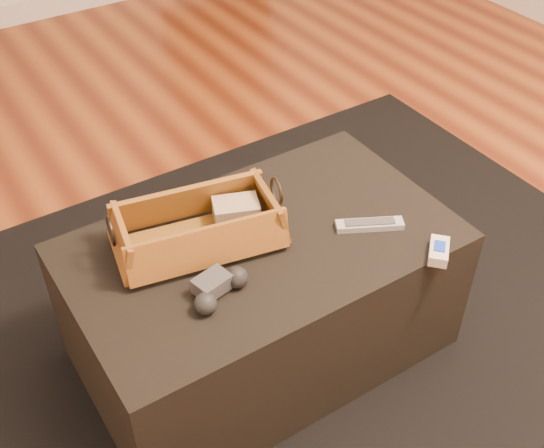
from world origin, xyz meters
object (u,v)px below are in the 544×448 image
tv_remote (193,242)px  cream_gadget (439,251)px  ottoman (262,297)px  silver_remote (370,224)px  wicker_basket (198,229)px  game_controller (218,288)px

tv_remote → cream_gadget: (0.51, -0.35, -0.01)m
ottoman → tv_remote: 0.29m
ottoman → cream_gadget: 0.50m
ottoman → silver_remote: 0.36m
ottoman → silver_remote: (0.27, -0.11, 0.22)m
ottoman → silver_remote: silver_remote is taller
cream_gadget → ottoman: bearing=139.8°
ottoman → wicker_basket: 0.30m
game_controller → tv_remote: bearing=81.7°
cream_gadget → tv_remote: bearing=145.2°
tv_remote → game_controller: 0.18m
wicker_basket → game_controller: (-0.05, -0.19, -0.02)m
silver_remote → cream_gadget: cream_gadget is taller
game_controller → cream_gadget: bearing=-18.4°
ottoman → silver_remote: bearing=-22.5°
wicker_basket → silver_remote: (0.41, -0.18, -0.04)m
wicker_basket → cream_gadget: (0.48, -0.36, -0.03)m
tv_remote → game_controller: (-0.03, -0.17, -0.00)m
tv_remote → cream_gadget: 0.62m
game_controller → silver_remote: game_controller is taller
ottoman → wicker_basket: bearing=152.1°
ottoman → cream_gadget: size_ratio=10.11×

